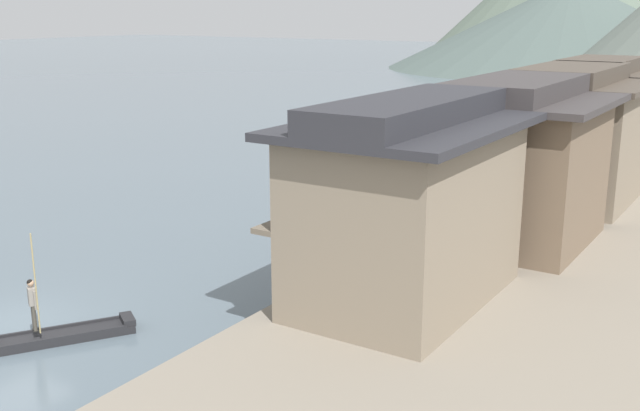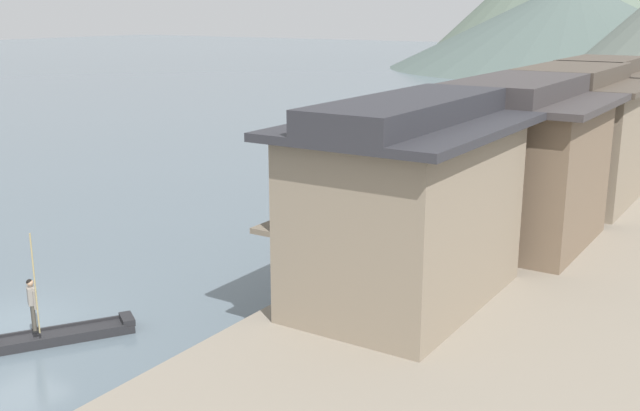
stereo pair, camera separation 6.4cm
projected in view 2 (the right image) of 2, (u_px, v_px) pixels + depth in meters
ground_plane at (13, 324)px, 23.35m from camera, size 400.00×400.00×0.00m
boat_foreground_poled at (60, 336)px, 22.20m from camera, size 3.05×4.06×0.41m
boatman_person at (32, 299)px, 21.60m from camera, size 0.53×0.36×3.04m
boat_moored_nearest at (422, 213)px, 35.25m from camera, size 2.08×5.01×0.66m
boat_moored_second at (565, 143)px, 53.57m from camera, size 1.40×5.13×0.66m
boat_moored_third at (367, 142)px, 54.26m from camera, size 4.82×1.93×0.51m
boat_moored_far at (321, 270)px, 27.66m from camera, size 1.48×4.18×0.56m
boat_midriver_drifting at (509, 131)px, 59.19m from camera, size 1.44×5.83×0.53m
house_waterfront_nearest at (406, 204)px, 22.34m from camera, size 5.76×8.35×6.14m
house_waterfront_second at (512, 162)px, 28.38m from camera, size 6.89×7.24×6.14m
house_waterfront_tall at (568, 136)px, 34.36m from camera, size 7.02×7.39×6.14m
house_waterfront_narrow at (596, 118)px, 39.69m from camera, size 6.56×6.24×6.14m
hill_far_centre at (572, 24)px, 121.68m from camera, size 58.59×58.59×14.25m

